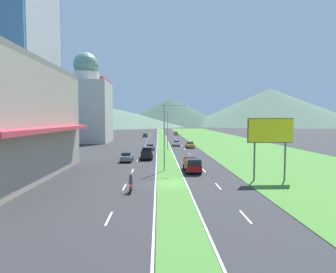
% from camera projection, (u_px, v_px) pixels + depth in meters
% --- Properties ---
extents(ground_plane, '(600.00, 600.00, 0.00)m').
position_uv_depth(ground_plane, '(171.00, 184.00, 30.94)').
color(ground_plane, '#2D2D30').
extents(grass_median, '(3.20, 240.00, 0.06)m').
position_uv_depth(grass_median, '(163.00, 141.00, 90.78)').
color(grass_median, '#477F33').
rests_on(grass_median, ground_plane).
extents(grass_verge_right, '(24.00, 240.00, 0.06)m').
position_uv_depth(grass_verge_right, '(224.00, 141.00, 91.52)').
color(grass_verge_right, '#477F33').
rests_on(grass_verge_right, ground_plane).
extents(lane_dash_left_1, '(0.16, 2.80, 0.01)m').
position_uv_depth(lane_dash_left_1, '(109.00, 218.00, 20.07)').
color(lane_dash_left_1, silver).
rests_on(lane_dash_left_1, ground_plane).
extents(lane_dash_left_2, '(0.16, 2.80, 0.01)m').
position_uv_depth(lane_dash_left_2, '(124.00, 187.00, 29.32)').
color(lane_dash_left_2, silver).
rests_on(lane_dash_left_2, ground_plane).
extents(lane_dash_left_3, '(0.16, 2.80, 0.01)m').
position_uv_depth(lane_dash_left_3, '(132.00, 171.00, 38.57)').
color(lane_dash_left_3, silver).
rests_on(lane_dash_left_3, ground_plane).
extents(lane_dash_left_4, '(0.16, 2.80, 0.01)m').
position_uv_depth(lane_dash_left_4, '(137.00, 161.00, 47.82)').
color(lane_dash_left_4, silver).
rests_on(lane_dash_left_4, ground_plane).
extents(lane_dash_left_5, '(0.16, 2.80, 0.01)m').
position_uv_depth(lane_dash_left_5, '(141.00, 154.00, 57.08)').
color(lane_dash_left_5, silver).
rests_on(lane_dash_left_5, ground_plane).
extents(lane_dash_left_6, '(0.16, 2.80, 0.01)m').
position_uv_depth(lane_dash_left_6, '(143.00, 149.00, 66.33)').
color(lane_dash_left_6, silver).
rests_on(lane_dash_left_6, ground_plane).
extents(lane_dash_left_7, '(0.16, 2.80, 0.01)m').
position_uv_depth(lane_dash_left_7, '(145.00, 145.00, 75.58)').
color(lane_dash_left_7, silver).
rests_on(lane_dash_left_7, ground_plane).
extents(lane_dash_left_8, '(0.16, 2.80, 0.01)m').
position_uv_depth(lane_dash_left_8, '(146.00, 143.00, 84.84)').
color(lane_dash_left_8, silver).
rests_on(lane_dash_left_8, ground_plane).
extents(lane_dash_left_9, '(0.16, 2.80, 0.01)m').
position_uv_depth(lane_dash_left_9, '(148.00, 140.00, 94.09)').
color(lane_dash_left_9, silver).
rests_on(lane_dash_left_9, ground_plane).
extents(lane_dash_left_10, '(0.16, 2.80, 0.01)m').
position_uv_depth(lane_dash_left_10, '(149.00, 138.00, 103.34)').
color(lane_dash_left_10, silver).
rests_on(lane_dash_left_10, ground_plane).
extents(lane_dash_left_11, '(0.16, 2.80, 0.01)m').
position_uv_depth(lane_dash_left_11, '(149.00, 137.00, 112.60)').
color(lane_dash_left_11, silver).
rests_on(lane_dash_left_11, ground_plane).
extents(lane_dash_left_12, '(0.16, 2.80, 0.01)m').
position_uv_depth(lane_dash_left_12, '(150.00, 135.00, 121.85)').
color(lane_dash_left_12, silver).
rests_on(lane_dash_left_12, ground_plane).
extents(lane_dash_left_13, '(0.16, 2.80, 0.01)m').
position_uv_depth(lane_dash_left_13, '(151.00, 134.00, 131.10)').
color(lane_dash_left_13, silver).
rests_on(lane_dash_left_13, ground_plane).
extents(lane_dash_left_14, '(0.16, 2.80, 0.01)m').
position_uv_depth(lane_dash_left_14, '(151.00, 133.00, 140.36)').
color(lane_dash_left_14, silver).
rests_on(lane_dash_left_14, ground_plane).
extents(lane_dash_right_1, '(0.16, 2.80, 0.01)m').
position_uv_depth(lane_dash_right_1, '(245.00, 217.00, 20.43)').
color(lane_dash_right_1, silver).
rests_on(lane_dash_right_1, ground_plane).
extents(lane_dash_right_2, '(0.16, 2.80, 0.01)m').
position_uv_depth(lane_dash_right_2, '(218.00, 186.00, 29.69)').
color(lane_dash_right_2, silver).
rests_on(lane_dash_right_2, ground_plane).
extents(lane_dash_right_3, '(0.16, 2.80, 0.01)m').
position_uv_depth(lane_dash_right_3, '(204.00, 170.00, 38.94)').
color(lane_dash_right_3, silver).
rests_on(lane_dash_right_3, ground_plane).
extents(lane_dash_right_4, '(0.16, 2.80, 0.01)m').
position_uv_depth(lane_dash_right_4, '(195.00, 160.00, 48.19)').
color(lane_dash_right_4, silver).
rests_on(lane_dash_right_4, ground_plane).
extents(lane_dash_right_5, '(0.16, 2.80, 0.01)m').
position_uv_depth(lane_dash_right_5, '(189.00, 154.00, 57.45)').
color(lane_dash_right_5, silver).
rests_on(lane_dash_right_5, ground_plane).
extents(lane_dash_right_6, '(0.16, 2.80, 0.01)m').
position_uv_depth(lane_dash_right_6, '(185.00, 149.00, 66.70)').
color(lane_dash_right_6, silver).
rests_on(lane_dash_right_6, ground_plane).
extents(lane_dash_right_7, '(0.16, 2.80, 0.01)m').
position_uv_depth(lane_dash_right_7, '(182.00, 145.00, 75.95)').
color(lane_dash_right_7, silver).
rests_on(lane_dash_right_7, ground_plane).
extents(lane_dash_right_8, '(0.16, 2.80, 0.01)m').
position_uv_depth(lane_dash_right_8, '(179.00, 143.00, 85.21)').
color(lane_dash_right_8, silver).
rests_on(lane_dash_right_8, ground_plane).
extents(lane_dash_right_9, '(0.16, 2.80, 0.01)m').
position_uv_depth(lane_dash_right_9, '(177.00, 140.00, 94.46)').
color(lane_dash_right_9, silver).
rests_on(lane_dash_right_9, ground_plane).
extents(lane_dash_right_10, '(0.16, 2.80, 0.01)m').
position_uv_depth(lane_dash_right_10, '(175.00, 138.00, 103.71)').
color(lane_dash_right_10, silver).
rests_on(lane_dash_right_10, ground_plane).
extents(lane_dash_right_11, '(0.16, 2.80, 0.01)m').
position_uv_depth(lane_dash_right_11, '(174.00, 137.00, 112.96)').
color(lane_dash_right_11, silver).
rests_on(lane_dash_right_11, ground_plane).
extents(lane_dash_right_12, '(0.16, 2.80, 0.01)m').
position_uv_depth(lane_dash_right_12, '(173.00, 135.00, 122.22)').
color(lane_dash_right_12, silver).
rests_on(lane_dash_right_12, ground_plane).
extents(lane_dash_right_13, '(0.16, 2.80, 0.01)m').
position_uv_depth(lane_dash_right_13, '(172.00, 134.00, 131.47)').
color(lane_dash_right_13, silver).
rests_on(lane_dash_right_13, ground_plane).
extents(lane_dash_right_14, '(0.16, 2.80, 0.01)m').
position_uv_depth(lane_dash_right_14, '(171.00, 133.00, 140.72)').
color(lane_dash_right_14, silver).
rests_on(lane_dash_right_14, ground_plane).
extents(edge_line_median_left, '(0.16, 240.00, 0.01)m').
position_uv_depth(edge_line_median_left, '(157.00, 141.00, 90.72)').
color(edge_line_median_left, silver).
rests_on(edge_line_median_left, ground_plane).
extents(edge_line_median_right, '(0.16, 240.00, 0.01)m').
position_uv_depth(edge_line_median_right, '(168.00, 141.00, 90.84)').
color(edge_line_median_right, silver).
rests_on(edge_line_median_right, ground_plane).
extents(domed_building, '(14.11, 14.11, 28.14)m').
position_uv_depth(domed_building, '(87.00, 106.00, 86.05)').
color(domed_building, '#B7B2A8').
rests_on(domed_building, ground_plane).
extents(midrise_colored, '(16.79, 16.79, 22.80)m').
position_uv_depth(midrise_colored, '(86.00, 109.00, 106.43)').
color(midrise_colored, '#D83847').
rests_on(midrise_colored, ground_plane).
extents(hill_far_left, '(237.02, 237.02, 26.80)m').
position_uv_depth(hill_far_left, '(79.00, 113.00, 289.80)').
color(hill_far_left, '#516B56').
rests_on(hill_far_left, ground_plane).
extents(hill_far_center, '(128.69, 128.69, 31.14)m').
position_uv_depth(hill_far_center, '(170.00, 112.00, 312.02)').
color(hill_far_center, '#3D5647').
rests_on(hill_far_center, ground_plane).
extents(hill_far_right, '(184.22, 184.22, 40.26)m').
position_uv_depth(hill_far_right, '(270.00, 107.00, 296.15)').
color(hill_far_right, '#516B56').
rests_on(hill_far_right, ground_plane).
extents(street_lamp_near, '(3.46, 0.39, 9.41)m').
position_uv_depth(street_lamp_near, '(167.00, 132.00, 38.02)').
color(street_lamp_near, '#99999E').
rests_on(street_lamp_near, ground_plane).
extents(street_lamp_mid, '(3.45, 0.36, 9.31)m').
position_uv_depth(street_lamp_mid, '(166.00, 127.00, 64.87)').
color(street_lamp_mid, '#99999E').
rests_on(street_lamp_mid, ground_plane).
extents(billboard_roadside, '(5.47, 0.28, 7.46)m').
position_uv_depth(billboard_roadside, '(270.00, 133.00, 32.02)').
color(billboard_roadside, '#4C4C51').
rests_on(billboard_roadside, ground_plane).
extents(car_0, '(2.02, 4.10, 1.37)m').
position_uv_depth(car_0, '(150.00, 147.00, 64.93)').
color(car_0, slate).
rests_on(car_0, ground_plane).
extents(car_1, '(1.92, 4.10, 1.41)m').
position_uv_depth(car_1, '(176.00, 143.00, 74.60)').
color(car_1, silver).
rests_on(car_1, ground_plane).
extents(car_2, '(1.96, 4.32, 1.59)m').
position_uv_depth(car_2, '(127.00, 157.00, 47.12)').
color(car_2, slate).
rests_on(car_2, ground_plane).
extents(car_3, '(1.89, 4.64, 1.48)m').
position_uv_depth(car_3, '(176.00, 133.00, 125.98)').
color(car_3, '#C6842D').
rests_on(car_3, ground_plane).
extents(car_4, '(2.00, 4.74, 1.50)m').
position_uv_depth(car_4, '(190.00, 145.00, 69.84)').
color(car_4, '#C6842D').
rests_on(car_4, ground_plane).
extents(car_5, '(1.85, 4.31, 1.48)m').
position_uv_depth(car_5, '(145.00, 135.00, 111.62)').
color(car_5, '#0C5128').
rests_on(car_5, ground_plane).
extents(pickup_truck_0, '(2.18, 5.40, 2.00)m').
position_uv_depth(pickup_truck_0, '(192.00, 165.00, 37.65)').
color(pickup_truck_0, maroon).
rests_on(pickup_truck_0, ground_plane).
extents(pickup_truck_1, '(2.18, 5.40, 2.00)m').
position_uv_depth(pickup_truck_1, '(147.00, 153.00, 50.53)').
color(pickup_truck_1, black).
rests_on(pickup_truck_1, ground_plane).
extents(motorcycle_rider, '(0.36, 2.00, 1.80)m').
position_uv_depth(motorcycle_rider, '(131.00, 185.00, 27.19)').
color(motorcycle_rider, black).
rests_on(motorcycle_rider, ground_plane).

